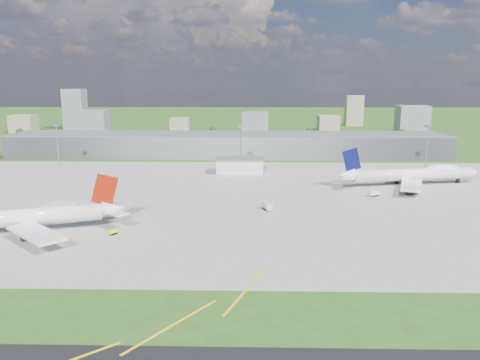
{
  "coord_description": "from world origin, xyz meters",
  "views": [
    {
      "loc": [
        16.08,
        -161.38,
        49.63
      ],
      "look_at": [
        11.48,
        35.51,
        9.0
      ],
      "focal_mm": 35.0,
      "sensor_mm": 36.0,
      "label": 1
    }
  ],
  "objects_px": {
    "airliner_blue_quad": "(413,174)",
    "tug_yellow": "(113,232)",
    "van_white_far": "(374,193)",
    "airliner_red_twin": "(23,218)",
    "van_white_near": "(267,207)"
  },
  "relations": [
    {
      "from": "airliner_blue_quad",
      "to": "tug_yellow",
      "type": "distance_m",
      "value": 150.51
    },
    {
      "from": "van_white_far",
      "to": "tug_yellow",
      "type": "bearing_deg",
      "value": -176.74
    },
    {
      "from": "airliner_red_twin",
      "to": "airliner_blue_quad",
      "type": "height_order",
      "value": "airliner_blue_quad"
    },
    {
      "from": "tug_yellow",
      "to": "van_white_near",
      "type": "relative_size",
      "value": 0.6
    },
    {
      "from": "airliner_blue_quad",
      "to": "van_white_near",
      "type": "xyz_separation_m",
      "value": [
        -73.89,
        -48.39,
        -4.06
      ]
    },
    {
      "from": "airliner_blue_quad",
      "to": "van_white_far",
      "type": "xyz_separation_m",
      "value": [
        -25.1,
        -24.17,
        -4.12
      ]
    },
    {
      "from": "van_white_near",
      "to": "airliner_blue_quad",
      "type": "bearing_deg",
      "value": -77.82
    },
    {
      "from": "airliner_red_twin",
      "to": "van_white_near",
      "type": "relative_size",
      "value": 11.41
    },
    {
      "from": "airliner_blue_quad",
      "to": "van_white_near",
      "type": "height_order",
      "value": "airliner_blue_quad"
    },
    {
      "from": "tug_yellow",
      "to": "van_white_near",
      "type": "distance_m",
      "value": 62.13
    },
    {
      "from": "airliner_red_twin",
      "to": "van_white_far",
      "type": "distance_m",
      "value": 143.56
    },
    {
      "from": "airliner_blue_quad",
      "to": "van_white_near",
      "type": "relative_size",
      "value": 12.56
    },
    {
      "from": "van_white_near",
      "to": "van_white_far",
      "type": "relative_size",
      "value": 1.05
    },
    {
      "from": "tug_yellow",
      "to": "van_white_far",
      "type": "bearing_deg",
      "value": -21.62
    },
    {
      "from": "van_white_near",
      "to": "tug_yellow",
      "type": "bearing_deg",
      "value": 100.75
    }
  ]
}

